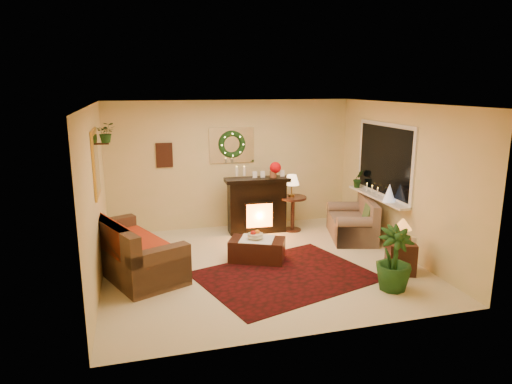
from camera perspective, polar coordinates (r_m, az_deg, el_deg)
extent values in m
plane|color=beige|center=(7.60, 0.70, -9.06)|extent=(5.00, 5.00, 0.00)
plane|color=white|center=(7.04, 0.76, 10.93)|extent=(5.00, 5.00, 0.00)
plane|color=#EFD88C|center=(9.36, -3.05, 3.45)|extent=(5.00, 5.00, 0.00)
plane|color=#EFD88C|center=(5.16, 7.59, -4.71)|extent=(5.00, 5.00, 0.00)
plane|color=#EFD88C|center=(6.97, -19.45, -0.65)|extent=(4.50, 4.50, 0.00)
plane|color=#EFD88C|center=(8.24, 17.70, 1.51)|extent=(4.50, 4.50, 0.00)
cube|color=maroon|center=(7.18, 3.69, -10.42)|extent=(2.95, 2.54, 0.01)
cube|color=#4B291A|center=(7.47, -15.26, -6.42)|extent=(1.68, 2.29, 0.90)
cube|color=#B60010|center=(7.60, -15.36, -5.90)|extent=(0.85, 1.38, 0.02)
cube|color=black|center=(9.09, 0.10, -1.65)|extent=(1.14, 0.40, 1.04)
sphere|color=red|center=(9.00, 2.44, 3.07)|extent=(0.22, 0.22, 0.22)
cylinder|color=#EDEBCD|center=(8.81, -2.43, 2.59)|extent=(0.06, 0.06, 0.18)
cylinder|color=beige|center=(8.82, -1.49, 2.61)|extent=(0.06, 0.06, 0.18)
cube|color=white|center=(9.28, -3.05, 5.86)|extent=(0.92, 0.02, 0.72)
torus|color=#194719|center=(9.24, -3.00, 5.96)|extent=(0.55, 0.11, 0.55)
cube|color=#381E11|center=(9.11, -11.39, 4.54)|extent=(0.32, 0.03, 0.48)
cube|color=gold|center=(7.18, -19.40, 3.40)|extent=(0.03, 0.84, 1.00)
imported|color=#194719|center=(7.88, -18.14, 5.92)|extent=(0.33, 0.28, 0.36)
cube|color=gray|center=(8.97, 11.90, -3.01)|extent=(1.09, 1.48, 0.77)
cube|color=white|center=(8.65, 15.78, 3.85)|extent=(0.03, 1.86, 1.36)
cube|color=black|center=(8.64, 15.69, 3.85)|extent=(0.02, 1.70, 1.22)
cube|color=white|center=(8.73, 14.91, -0.58)|extent=(0.22, 1.86, 0.04)
cone|color=white|center=(8.31, 16.32, -0.13)|extent=(0.22, 0.22, 0.33)
imported|color=#144716|center=(9.28, 12.65, 1.72)|extent=(0.26, 0.21, 0.47)
cylinder|color=black|center=(9.26, 4.60, -2.88)|extent=(0.57, 0.57, 0.71)
cone|color=#FFCC8D|center=(9.12, 4.48, 0.48)|extent=(0.30, 0.30, 0.45)
cube|color=black|center=(7.55, 17.64, -7.65)|extent=(0.52, 0.52, 0.50)
cone|color=#FF9D3D|center=(7.44, 17.87, -4.13)|extent=(0.28, 0.28, 0.41)
cube|color=#552412|center=(7.69, 0.14, -7.12)|extent=(1.03, 0.83, 0.38)
cylinder|color=beige|center=(7.60, -0.08, -5.44)|extent=(0.26, 0.26, 0.06)
imported|color=#295523|center=(6.86, 16.85, -8.12)|extent=(1.58, 1.58, 2.79)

